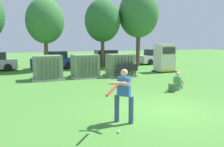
% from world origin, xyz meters
% --- Properties ---
extents(ground_plane, '(96.00, 96.00, 0.00)m').
position_xyz_m(ground_plane, '(0.00, 0.00, 0.00)').
color(ground_plane, '#478433').
extents(transformer_west, '(2.10, 1.70, 1.62)m').
position_xyz_m(transformer_west, '(-3.23, 9.13, 0.79)').
color(transformer_west, '#9E9B93').
rests_on(transformer_west, ground).
extents(transformer_mid_west, '(2.10, 1.70, 1.62)m').
position_xyz_m(transformer_mid_west, '(-0.62, 9.16, 0.79)').
color(transformer_mid_west, '#9E9B93').
rests_on(transformer_mid_west, ground).
extents(transformer_mid_east, '(2.10, 1.70, 1.62)m').
position_xyz_m(transformer_mid_east, '(1.96, 8.83, 0.79)').
color(transformer_mid_east, '#9E9B93').
rests_on(transformer_mid_east, ground).
extents(generator_enclosure, '(1.60, 1.40, 2.30)m').
position_xyz_m(generator_enclosure, '(6.31, 9.49, 1.14)').
color(generator_enclosure, '#262626').
rests_on(generator_enclosure, ground).
extents(park_bench, '(1.84, 0.69, 0.92)m').
position_xyz_m(park_bench, '(2.07, 7.92, 0.54)').
color(park_bench, black).
rests_on(park_bench, ground).
extents(batter, '(1.29, 1.34, 1.74)m').
position_xyz_m(batter, '(-2.22, -0.72, 0.98)').
color(batter, '#384C75').
rests_on(batter, ground).
extents(sports_ball, '(0.09, 0.09, 0.09)m').
position_xyz_m(sports_ball, '(-2.71, -1.45, 0.04)').
color(sports_ball, white).
rests_on(sports_ball, ground).
extents(seated_spectator, '(0.77, 0.70, 0.96)m').
position_xyz_m(seated_spectator, '(2.74, 3.00, 0.38)').
color(seated_spectator, gray).
rests_on(seated_spectator, ground).
extents(backpack, '(0.37, 0.34, 0.44)m').
position_xyz_m(backpack, '(2.08, 2.62, 0.21)').
color(backpack, '#4C723F').
rests_on(backpack, ground).
extents(tree_center_left, '(3.24, 3.24, 6.20)m').
position_xyz_m(tree_center_left, '(-2.62, 14.25, 4.25)').
color(tree_center_left, brown).
rests_on(tree_center_left, ground).
extents(tree_center_right, '(3.40, 3.40, 6.50)m').
position_xyz_m(tree_center_right, '(2.81, 14.81, 4.46)').
color(tree_center_right, brown).
rests_on(tree_center_right, ground).
extents(tree_right, '(3.99, 3.99, 7.63)m').
position_xyz_m(tree_right, '(6.51, 14.47, 5.23)').
color(tree_right, brown).
rests_on(tree_right, ground).
extents(parked_car_left_of_center, '(4.37, 2.29, 1.62)m').
position_xyz_m(parked_car_left_of_center, '(-1.73, 15.58, 0.75)').
color(parked_car_left_of_center, navy).
rests_on(parked_car_left_of_center, ground).
extents(parked_car_right_of_center, '(4.28, 2.08, 1.62)m').
position_xyz_m(parked_car_right_of_center, '(3.52, 16.11, 0.75)').
color(parked_car_right_of_center, black).
rests_on(parked_car_right_of_center, ground).
extents(parked_car_rightmost, '(4.40, 2.37, 1.62)m').
position_xyz_m(parked_car_rightmost, '(9.39, 15.84, 0.75)').
color(parked_car_rightmost, silver).
rests_on(parked_car_rightmost, ground).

